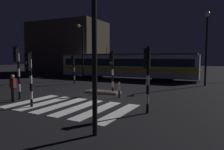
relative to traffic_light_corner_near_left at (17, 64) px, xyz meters
The scene contains 16 objects.
ground_plane 5.69m from the traffic_light_corner_near_left, 34.04° to the left, with size 120.00×120.00×0.00m, color black.
rail_near 15.33m from the traffic_light_corner_near_left, 73.52° to the left, with size 80.00×0.12×0.03m, color #59595E.
rail_far 16.69m from the traffic_light_corner_near_left, 74.93° to the left, with size 80.00×0.12×0.03m, color #59595E.
crosswalk_zebra 4.89m from the traffic_light_corner_near_left, ahead, with size 7.09×4.49×0.02m.
traffic_island 6.43m from the traffic_light_corner_near_left, 48.92° to the left, with size 2.71×1.01×0.18m.
traffic_light_corner_near_left is the anchor object (origin of this frame).
traffic_light_corner_near_right 8.68m from the traffic_light_corner_near_left, ahead, with size 0.36×0.42×3.30m.
traffic_light_corner_far_left 8.29m from the traffic_light_corner_near_left, 99.90° to the left, with size 0.36×0.42×3.04m.
traffic_light_median_centre 6.62m from the traffic_light_corner_near_left, 45.28° to the left, with size 0.36×0.42×3.27m.
traffic_light_kerb_mid_left 2.81m from the traffic_light_corner_near_left, 28.22° to the right, with size 0.36×0.42×3.11m.
street_lamp_trackside_left 12.25m from the traffic_light_corner_near_left, 103.31° to the left, with size 0.44×1.21×6.66m.
street_lamp_trackside_right 16.52m from the traffic_light_corner_near_left, 47.70° to the left, with size 0.44×1.21×6.92m.
tram 15.33m from the traffic_light_corner_near_left, 84.33° to the left, with size 17.95×2.58×4.15m.
pedestrian_waiting_at_kerb 1.64m from the traffic_light_corner_near_left, 63.95° to the right, with size 0.36×0.24×1.71m.
bollard_island_edge 6.95m from the traffic_light_corner_near_left, 29.48° to the left, with size 0.12×0.12×1.11m.
building_backdrop 25.13m from the traffic_light_corner_near_left, 119.68° to the left, with size 13.18×8.00×9.06m, color #42382D.
Camera 1 is at (7.14, -12.57, 2.79)m, focal length 33.39 mm.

